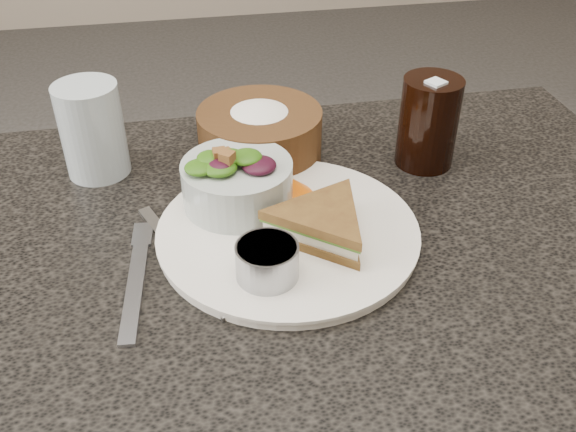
% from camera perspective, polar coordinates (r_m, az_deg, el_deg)
% --- Properties ---
extents(dinner_plate, '(0.29, 0.29, 0.01)m').
position_cam_1_polar(dinner_plate, '(0.73, -0.00, -1.49)').
color(dinner_plate, white).
rests_on(dinner_plate, dining_table).
extents(sandwich, '(0.20, 0.20, 0.04)m').
position_cam_1_polar(sandwich, '(0.71, 3.08, -0.67)').
color(sandwich, brown).
rests_on(sandwich, dinner_plate).
extents(salad_bowl, '(0.16, 0.16, 0.08)m').
position_cam_1_polar(salad_bowl, '(0.75, -4.55, 3.53)').
color(salad_bowl, '#A6B1AC').
rests_on(salad_bowl, dinner_plate).
extents(dressing_ramekin, '(0.07, 0.07, 0.04)m').
position_cam_1_polar(dressing_ramekin, '(0.65, -1.86, -4.06)').
color(dressing_ramekin, gray).
rests_on(dressing_ramekin, dinner_plate).
extents(orange_wedge, '(0.09, 0.09, 0.03)m').
position_cam_1_polar(orange_wedge, '(0.77, -0.09, 2.68)').
color(orange_wedge, '#FF6808').
rests_on(orange_wedge, dinner_plate).
extents(fork, '(0.03, 0.17, 0.00)m').
position_cam_1_polar(fork, '(0.69, -13.41, -5.96)').
color(fork, '#A4A8B3').
rests_on(fork, dining_table).
extents(knife, '(0.09, 0.21, 0.00)m').
position_cam_1_polar(knife, '(0.71, -9.41, -3.70)').
color(knife, '#B3B4B6').
rests_on(knife, dining_table).
extents(bread_basket, '(0.20, 0.20, 0.09)m').
position_cam_1_polar(bread_basket, '(0.86, -2.53, 7.96)').
color(bread_basket, brown).
rests_on(bread_basket, dining_table).
extents(cola_glass, '(0.09, 0.09, 0.13)m').
position_cam_1_polar(cola_glass, '(0.86, 12.42, 8.48)').
color(cola_glass, black).
rests_on(cola_glass, dining_table).
extents(water_glass, '(0.10, 0.10, 0.12)m').
position_cam_1_polar(water_glass, '(0.86, -17.01, 7.32)').
color(water_glass, '#ACBBC1').
rests_on(water_glass, dining_table).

